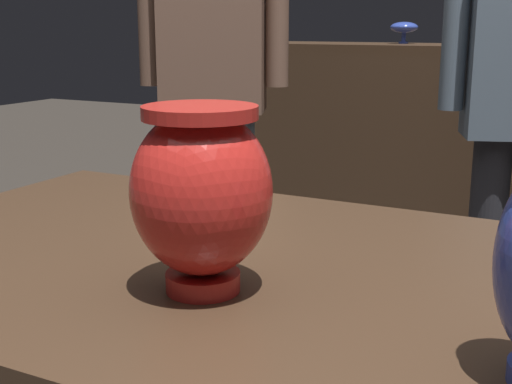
# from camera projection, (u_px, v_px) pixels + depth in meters

# --- Properties ---
(vase_centerpiece) EXTENTS (0.15, 0.15, 0.20)m
(vase_centerpiece) POSITION_uv_depth(u_px,v_px,m) (201.00, 191.00, 0.71)
(vase_centerpiece) COLOR red
(vase_centerpiece) RESTS_ON display_plinth
(shelf_vase_left) EXTENTS (0.12, 0.12, 0.09)m
(shelf_vase_left) POSITION_uv_depth(u_px,v_px,m) (404.00, 28.00, 2.91)
(shelf_vase_left) COLOR #2D429E
(shelf_vase_left) RESTS_ON back_display_shelf
(visitor_near_left) EXTENTS (0.44, 0.28, 1.62)m
(visitor_near_left) POSITION_uv_depth(u_px,v_px,m) (213.00, 62.00, 2.17)
(visitor_near_left) COLOR slate
(visitor_near_left) RESTS_ON ground_plane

